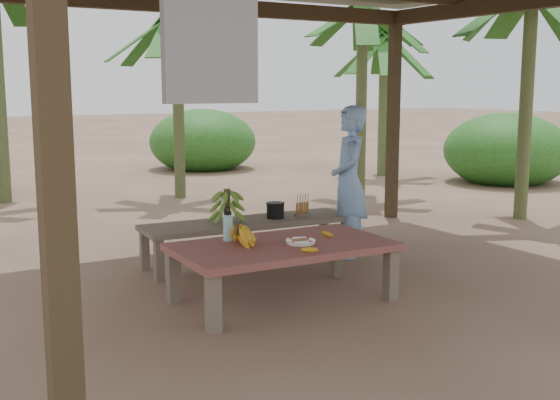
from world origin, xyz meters
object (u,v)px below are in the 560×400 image
plate (301,242)px  work_table (283,251)px  bench (249,226)px  woman (349,182)px  water_flask (228,226)px  cooking_pot (275,211)px  ripe_banana_bunch (236,235)px

plate → work_table: bearing=145.2°
bench → woman: bearing=-10.4°
work_table → woman: size_ratio=1.14×
water_flask → cooking_pot: water_flask is taller
bench → work_table: bearing=-102.5°
ripe_banana_bunch → water_flask: size_ratio=1.03×
cooking_pot → woman: (0.77, -0.24, 0.28)m
plate → ripe_banana_bunch: bearing=157.1°
cooking_pot → plate: bearing=-112.0°
ripe_banana_bunch → water_flask: bearing=82.8°
ripe_banana_bunch → woman: size_ratio=0.19×
plate → woman: woman is taller
cooking_pot → woman: size_ratio=0.11×
plate → bench: bearing=80.0°
plate → water_flask: (-0.47, 0.42, 0.11)m
ripe_banana_bunch → cooking_pot: (1.04, 1.13, -0.06)m
ripe_banana_bunch → work_table: bearing=-18.4°
ripe_banana_bunch → cooking_pot: bearing=47.5°
bench → woman: 1.17m
bench → ripe_banana_bunch: size_ratio=7.33×
work_table → woman: woman is taller
plate → woman: (1.31, 1.10, 0.29)m
work_table → plate: plate is taller
ripe_banana_bunch → cooking_pot: 1.53m
woman → work_table: bearing=-27.0°
work_table → woman: 1.79m
woman → ripe_banana_bunch: bearing=-36.0°
ripe_banana_bunch → plate: (0.50, -0.21, -0.07)m
work_table → bench: (0.36, 1.28, -0.04)m
ripe_banana_bunch → plate: size_ratio=1.22×
work_table → bench: work_table is taller
plate → water_flask: 0.64m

